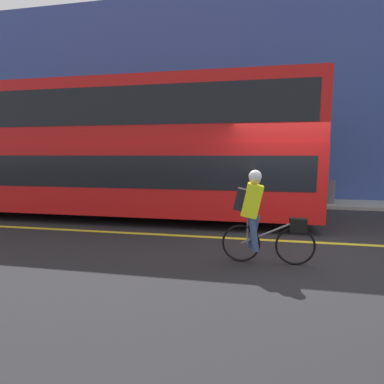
{
  "coord_description": "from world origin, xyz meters",
  "views": [
    {
      "loc": [
        -0.9,
        -6.22,
        1.82
      ],
      "look_at": [
        -2.1,
        0.17,
        1.0
      ],
      "focal_mm": 28.0,
      "sensor_mm": 36.0,
      "label": 1
    }
  ],
  "objects_px": {
    "bus": "(105,146)",
    "trash_bin": "(326,191)",
    "cyclist_on_bike": "(258,213)",
    "street_sign_post": "(267,164)"
  },
  "relations": [
    {
      "from": "bus",
      "to": "trash_bin",
      "type": "xyz_separation_m",
      "value": [
        6.81,
        3.13,
        -1.53
      ]
    },
    {
      "from": "cyclist_on_bike",
      "to": "bus",
      "type": "bearing_deg",
      "value": 144.06
    },
    {
      "from": "bus",
      "to": "cyclist_on_bike",
      "type": "relative_size",
      "value": 7.36
    },
    {
      "from": "bus",
      "to": "street_sign_post",
      "type": "bearing_deg",
      "value": 33.49
    },
    {
      "from": "cyclist_on_bike",
      "to": "trash_bin",
      "type": "xyz_separation_m",
      "value": [
        2.56,
        6.22,
        -0.33
      ]
    },
    {
      "from": "trash_bin",
      "to": "bus",
      "type": "bearing_deg",
      "value": -155.32
    },
    {
      "from": "bus",
      "to": "trash_bin",
      "type": "distance_m",
      "value": 7.65
    },
    {
      "from": "bus",
      "to": "street_sign_post",
      "type": "distance_m",
      "value": 5.69
    },
    {
      "from": "cyclist_on_bike",
      "to": "trash_bin",
      "type": "distance_m",
      "value": 6.73
    },
    {
      "from": "bus",
      "to": "street_sign_post",
      "type": "height_order",
      "value": "bus"
    }
  ]
}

